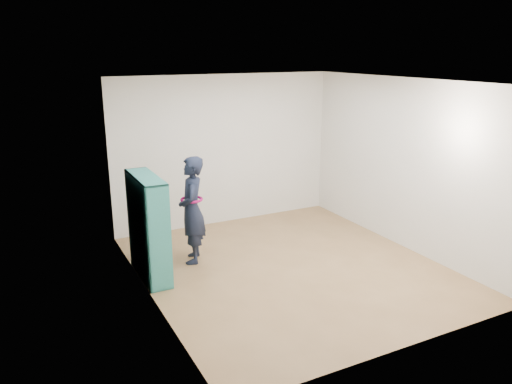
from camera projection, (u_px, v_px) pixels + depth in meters
name	position (u px, v px, depth m)	size (l,w,h in m)	color
floor	(290.00, 267.00, 7.11)	(4.50, 4.50, 0.00)	brown
ceiling	(294.00, 81.00, 6.39)	(4.50, 4.50, 0.00)	white
wall_left	(147.00, 199.00, 5.88)	(0.02, 4.50, 2.60)	silver
wall_right	(404.00, 164.00, 7.63)	(0.02, 4.50, 2.60)	silver
wall_back	(225.00, 150.00, 8.68)	(4.00, 0.02, 2.60)	silver
wall_front	(412.00, 231.00, 4.83)	(4.00, 0.02, 2.60)	silver
bookshelf	(147.00, 229.00, 6.66)	(0.31, 1.06, 1.41)	teal
person	(192.00, 210.00, 7.14)	(0.56, 0.67, 1.56)	black
smartphone	(182.00, 202.00, 7.17)	(0.03, 0.09, 0.12)	silver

